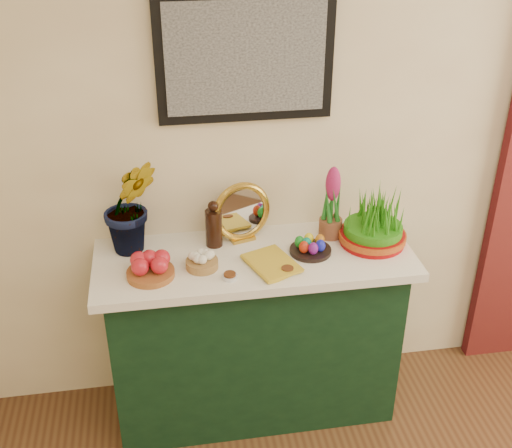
{
  "coord_description": "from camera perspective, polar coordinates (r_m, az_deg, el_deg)",
  "views": [
    {
      "loc": [
        -0.8,
        -0.36,
        2.38
      ],
      "look_at": [
        -0.42,
        1.95,
        1.07
      ],
      "focal_mm": 45.0,
      "sensor_mm": 36.0,
      "label": 1
    }
  ],
  "objects": [
    {
      "name": "hyacinth_pink",
      "position": [
        2.91,
        6.74,
        1.62
      ],
      "size": [
        0.11,
        0.11,
        0.35
      ],
      "color": "brown",
      "rests_on": "tablecloth"
    },
    {
      "name": "garlic_basket",
      "position": [
        2.72,
        -4.83,
        -3.31
      ],
      "size": [
        0.18,
        0.18,
        0.08
      ],
      "color": "#AD8746",
      "rests_on": "tablecloth"
    },
    {
      "name": "book",
      "position": [
        2.69,
        -0.22,
        -4.0
      ],
      "size": [
        0.23,
        0.28,
        0.03
      ],
      "primitive_type": "imported",
      "rotation": [
        0.0,
        0.0,
        0.36
      ],
      "color": "gold",
      "rests_on": "tablecloth"
    },
    {
      "name": "tablecloth",
      "position": [
        2.83,
        -0.16,
        -3.05
      ],
      "size": [
        1.4,
        0.55,
        0.04
      ],
      "primitive_type": "cube",
      "color": "white",
      "rests_on": "sideboard"
    },
    {
      "name": "mirror",
      "position": [
        2.87,
        -1.27,
        1.01
      ],
      "size": [
        0.28,
        0.14,
        0.28
      ],
      "color": "gold",
      "rests_on": "tablecloth"
    },
    {
      "name": "sideboard",
      "position": [
        3.09,
        -0.15,
        -10.04
      ],
      "size": [
        1.3,
        0.45,
        0.85
      ],
      "primitive_type": "cube",
      "color": "#123119",
      "rests_on": "ground"
    },
    {
      "name": "egg_plate",
      "position": [
        2.83,
        4.85,
        -2.03
      ],
      "size": [
        0.25,
        0.25,
        0.08
      ],
      "color": "black",
      "rests_on": "tablecloth"
    },
    {
      "name": "apple_bowl",
      "position": [
        2.69,
        -9.39,
        -3.86
      ],
      "size": [
        0.22,
        0.22,
        0.1
      ],
      "color": "brown",
      "rests_on": "tablecloth"
    },
    {
      "name": "wheatgrass_sabzeh",
      "position": [
        2.9,
        10.42,
        0.19
      ],
      "size": [
        0.3,
        0.3,
        0.25
      ],
      "color": "#98080A",
      "rests_on": "tablecloth"
    },
    {
      "name": "vinegar_cruet",
      "position": [
        2.85,
        -3.78,
        -0.18
      ],
      "size": [
        0.08,
        0.08,
        0.22
      ],
      "color": "black",
      "rests_on": "tablecloth"
    },
    {
      "name": "spice_dish_left",
      "position": [
        2.66,
        -2.34,
        -4.66
      ],
      "size": [
        0.06,
        0.06,
        0.03
      ],
      "color": "silver",
      "rests_on": "tablecloth"
    },
    {
      "name": "spice_dish_right",
      "position": [
        2.69,
        2.81,
        -4.16
      ],
      "size": [
        0.06,
        0.06,
        0.03
      ],
      "color": "silver",
      "rests_on": "tablecloth"
    },
    {
      "name": "hyacinth_green",
      "position": [
        2.77,
        -11.21,
        2.89
      ],
      "size": [
        0.32,
        0.28,
        0.58
      ],
      "primitive_type": "imported",
      "rotation": [
        0.0,
        0.0,
        0.13
      ],
      "color": "#237724",
      "rests_on": "tablecloth"
    }
  ]
}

